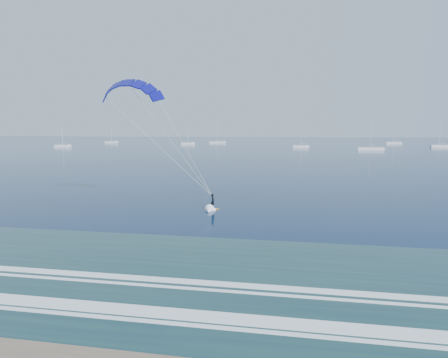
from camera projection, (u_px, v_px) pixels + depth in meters
name	position (u px, v px, depth m)	size (l,w,h in m)	color
kitesurfer_rig	(168.00, 137.00, 42.30)	(13.81, 4.66, 15.00)	orange
sailboat_0	(63.00, 146.00, 196.84)	(7.99, 2.40, 10.97)	silver
sailboat_1	(188.00, 143.00, 229.95)	(7.53, 2.40, 10.50)	silver
sailboat_2	(217.00, 142.00, 251.99)	(9.90, 2.40, 13.18)	silver
sailboat_3	(301.00, 146.00, 189.73)	(7.05, 2.40, 10.01)	silver
sailboat_4	(394.00, 143.00, 240.38)	(8.88, 2.40, 12.05)	silver
sailboat_5	(439.00, 146.00, 194.19)	(7.85, 2.40, 10.83)	silver
sailboat_7	(370.00, 149.00, 168.45)	(10.51, 2.40, 13.98)	silver
sailboat_8	(111.00, 142.00, 255.16)	(8.42, 2.40, 11.10)	silver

